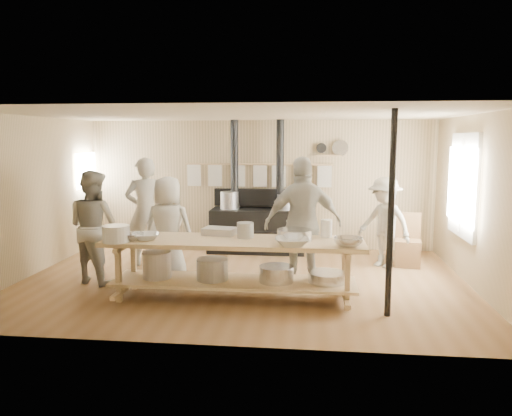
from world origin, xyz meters
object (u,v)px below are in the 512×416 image
(cook_far_left, at_px, (146,211))
(chair, at_px, (408,250))
(prep_table, at_px, (233,263))
(cook_by_window, at_px, (384,222))
(cook_left, at_px, (94,227))
(roasting_pan, at_px, (219,231))
(stove, at_px, (257,225))
(cook_right, at_px, (303,224))
(cook_center, at_px, (168,229))

(cook_far_left, relative_size, chair, 2.06)
(prep_table, relative_size, cook_by_window, 2.28)
(cook_left, height_order, roasting_pan, cook_left)
(cook_by_window, relative_size, chair, 1.71)
(stove, relative_size, cook_right, 1.31)
(cook_center, bearing_deg, prep_table, 149.40)
(cook_far_left, xyz_separation_m, chair, (4.62, 0.42, -0.68))
(cook_far_left, xyz_separation_m, cook_by_window, (4.19, 0.29, -0.17))
(cook_center, distance_m, chair, 4.20)
(prep_table, relative_size, chair, 3.88)
(cook_right, height_order, roasting_pan, cook_right)
(prep_table, height_order, chair, chair)
(prep_table, xyz_separation_m, cook_right, (0.96, 0.59, 0.47))
(stove, relative_size, cook_center, 1.57)
(cook_left, relative_size, cook_by_window, 1.11)
(chair, height_order, roasting_pan, roasting_pan)
(cook_center, relative_size, cook_by_window, 1.05)
(prep_table, height_order, cook_center, cook_center)
(stove, relative_size, cook_left, 1.48)
(chair, bearing_deg, cook_center, -152.35)
(prep_table, bearing_deg, roasting_pan, 126.77)
(cook_left, height_order, cook_right, cook_right)
(cook_far_left, bearing_deg, roasting_pan, 115.93)
(stove, xyz_separation_m, cook_center, (-1.16, -2.20, 0.31))
(cook_left, xyz_separation_m, cook_by_window, (4.62, 1.45, -0.09))
(stove, height_order, cook_far_left, stove)
(cook_far_left, height_order, cook_by_window, cook_far_left)
(stove, distance_m, cook_far_left, 2.27)
(chair, bearing_deg, prep_table, -133.33)
(prep_table, height_order, cook_far_left, cook_far_left)
(prep_table, distance_m, cook_right, 1.22)
(stove, distance_m, roasting_pan, 2.73)
(prep_table, bearing_deg, chair, 38.02)
(chair, xyz_separation_m, roasting_pan, (-3.03, -1.85, 0.63))
(cook_by_window, bearing_deg, chair, 58.55)
(cook_center, relative_size, chair, 1.79)
(cook_far_left, bearing_deg, cook_by_window, 161.74)
(roasting_pan, bearing_deg, cook_far_left, 138.14)
(cook_right, distance_m, roasting_pan, 1.24)
(cook_far_left, relative_size, cook_center, 1.15)
(cook_far_left, height_order, cook_right, cook_right)
(cook_by_window, bearing_deg, cook_far_left, -134.10)
(cook_center, bearing_deg, cook_by_window, -155.98)
(stove, bearing_deg, cook_by_window, -22.48)
(cook_far_left, bearing_deg, stove, -167.83)
(cook_far_left, relative_size, cook_right, 0.96)
(chair, bearing_deg, roasting_pan, -140.00)
(cook_by_window, bearing_deg, cook_left, -120.59)
(cook_far_left, xyz_separation_m, cook_left, (-0.44, -1.16, -0.08))
(roasting_pan, bearing_deg, cook_left, 172.62)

